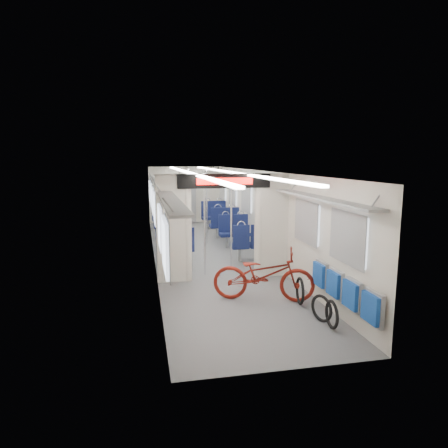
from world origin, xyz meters
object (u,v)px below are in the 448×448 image
object	(u,v)px
seat_bay_far_right	(219,217)
stanchion_far_left	(189,207)
bike_hoop_c	(300,292)
seat_bay_near_left	(173,238)
stanchion_near_right	(231,220)
seat_bay_near_right	(241,235)
seat_bay_far_left	(166,219)
stanchion_far_right	(207,207)
flip_bench	(343,289)
bicycle	(263,275)
bike_hoop_b	(321,310)
stanchion_near_left	(205,225)
bike_hoop_a	(332,316)

from	to	relation	value
seat_bay_far_right	stanchion_far_left	distance (m)	2.08
bike_hoop_c	seat_bay_near_left	size ratio (longest dim) A/B	0.26
stanchion_near_right	stanchion_far_left	xyz separation A→B (m)	(-0.67, 2.97, 0.00)
seat_bay_near_right	seat_bay_far_left	world-z (taller)	seat_bay_near_right
seat_bay_far_right	stanchion_far_right	size ratio (longest dim) A/B	0.97
flip_bench	bicycle	bearing A→B (deg)	125.03
seat_bay_near_left	stanchion_far_right	size ratio (longest dim) A/B	0.84
bicycle	bike_hoop_b	size ratio (longest dim) A/B	4.12
bike_hoop_c	seat_bay_near_left	bearing A→B (deg)	116.20
stanchion_near_left	stanchion_far_right	size ratio (longest dim) A/B	1.00
seat_bay_far_left	stanchion_near_left	size ratio (longest dim) A/B	0.84
bicycle	seat_bay_near_left	world-z (taller)	seat_bay_near_left
bicycle	stanchion_near_left	bearing A→B (deg)	42.58
bicycle	stanchion_far_right	distance (m)	5.27
seat_bay_near_right	stanchion_far_right	xyz separation A→B (m)	(-0.71, 1.52, 0.62)
bike_hoop_b	stanchion_near_right	size ratio (longest dim) A/B	0.20
bicycle	bike_hoop_c	world-z (taller)	bicycle
flip_bench	stanchion_far_right	bearing A→B (deg)	99.83
flip_bench	bike_hoop_c	distance (m)	1.07
seat_bay_near_left	seat_bay_near_right	size ratio (longest dim) A/B	0.97
flip_bench	stanchion_far_left	distance (m)	6.92
seat_bay_far_right	seat_bay_far_left	bearing A→B (deg)	173.42
seat_bay_far_left	bike_hoop_b	bearing A→B (deg)	-76.46
bike_hoop_a	seat_bay_far_right	size ratio (longest dim) A/B	0.21
bicycle	seat_bay_near_right	distance (m)	3.73
seat_bay_near_right	stanchion_near_left	bearing A→B (deg)	-125.36
bike_hoop_a	stanchion_far_left	size ratio (longest dim) A/B	0.20
flip_bench	stanchion_near_left	xyz separation A→B (m)	(-1.72, 3.17, 0.57)
seat_bay_far_right	stanchion_near_left	distance (m)	5.28
seat_bay_near_left	bicycle	bearing A→B (deg)	-69.36
seat_bay_near_left	flip_bench	bearing A→B (deg)	-65.22
seat_bay_far_left	stanchion_near_left	distance (m)	5.37
flip_bench	seat_bay_near_left	bearing A→B (deg)	114.78
bicycle	seat_bay_near_left	bearing A→B (deg)	39.92
seat_bay_near_left	seat_bay_far_right	bearing A→B (deg)	60.47
bike_hoop_a	stanchion_far_right	size ratio (longest dim) A/B	0.20
seat_bay_near_right	stanchion_near_right	distance (m)	1.52
bike_hoop_a	bike_hoop_b	size ratio (longest dim) A/B	1.01
seat_bay_far_left	stanchion_near_right	xyz separation A→B (m)	(1.31, -4.75, 0.62)
stanchion_far_left	seat_bay_far_right	bearing A→B (deg)	51.59
bicycle	seat_bay_far_right	size ratio (longest dim) A/B	0.84
seat_bay_near_left	stanchion_near_left	bearing A→B (deg)	-72.25
stanchion_near_right	stanchion_far_left	distance (m)	3.05
bike_hoop_b	flip_bench	bearing A→B (deg)	-27.58
flip_bench	seat_bay_far_left	xyz separation A→B (m)	(-2.29, 8.48, -0.05)
flip_bench	seat_bay_near_left	xyz separation A→B (m)	(-2.29, 4.96, -0.05)
bicycle	bike_hoop_c	bearing A→B (deg)	-100.64
flip_bench	stanchion_far_left	bearing A→B (deg)	103.90
bicycle	seat_bay_near_right	world-z (taller)	seat_bay_near_right
bike_hoop_c	stanchion_near_left	bearing A→B (deg)	122.26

